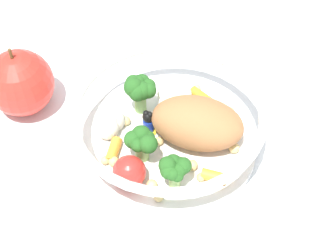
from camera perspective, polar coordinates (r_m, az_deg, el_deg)
ground_plane at (r=0.56m, az=-0.54°, el=-1.82°), size 2.40×2.40×0.00m
food_container at (r=0.54m, az=0.10°, el=0.01°), size 0.20×0.20×0.06m
loose_apple at (r=0.59m, az=-16.16°, el=4.65°), size 0.08×0.08×0.09m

